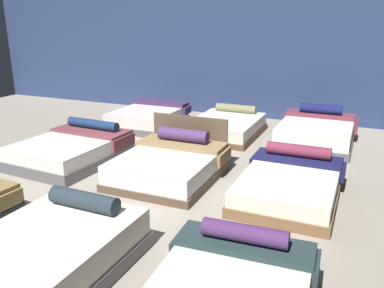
{
  "coord_description": "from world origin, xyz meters",
  "views": [
    {
      "loc": [
        3.03,
        -5.54,
        2.72
      ],
      "look_at": [
        0.39,
        0.57,
        0.64
      ],
      "focal_mm": 37.49,
      "sensor_mm": 36.0,
      "label": 1
    }
  ],
  "objects_px": {
    "bed_4": "(170,164)",
    "bed_6": "(149,117)",
    "bed_8": "(316,133)",
    "bed_3": "(72,149)",
    "bed_7": "(226,127)",
    "bed_1": "(51,251)",
    "bed_5": "(290,184)"
  },
  "relations": [
    {
      "from": "bed_4",
      "to": "bed_6",
      "type": "distance_m",
      "value": 3.71
    },
    {
      "from": "bed_4",
      "to": "bed_6",
      "type": "bearing_deg",
      "value": 125.17
    },
    {
      "from": "bed_6",
      "to": "bed_8",
      "type": "xyz_separation_m",
      "value": [
        4.26,
        0.06,
        0.04
      ]
    },
    {
      "from": "bed_3",
      "to": "bed_7",
      "type": "relative_size",
      "value": 1.02
    },
    {
      "from": "bed_1",
      "to": "bed_6",
      "type": "bearing_deg",
      "value": 110.67
    },
    {
      "from": "bed_5",
      "to": "bed_6",
      "type": "distance_m",
      "value": 5.21
    },
    {
      "from": "bed_3",
      "to": "bed_8",
      "type": "xyz_separation_m",
      "value": [
        4.27,
        3.09,
        0.02
      ]
    },
    {
      "from": "bed_5",
      "to": "bed_8",
      "type": "height_order",
      "value": "bed_8"
    },
    {
      "from": "bed_4",
      "to": "bed_8",
      "type": "distance_m",
      "value": 3.74
    },
    {
      "from": "bed_4",
      "to": "bed_6",
      "type": "relative_size",
      "value": 0.99
    },
    {
      "from": "bed_7",
      "to": "bed_8",
      "type": "xyz_separation_m",
      "value": [
        2.1,
        0.08,
        0.06
      ]
    },
    {
      "from": "bed_5",
      "to": "bed_8",
      "type": "distance_m",
      "value": 3.09
    },
    {
      "from": "bed_4",
      "to": "bed_5",
      "type": "distance_m",
      "value": 2.1
    },
    {
      "from": "bed_8",
      "to": "bed_6",
      "type": "bearing_deg",
      "value": -178.87
    },
    {
      "from": "bed_4",
      "to": "bed_8",
      "type": "bearing_deg",
      "value": 55.36
    },
    {
      "from": "bed_1",
      "to": "bed_8",
      "type": "distance_m",
      "value": 6.46
    },
    {
      "from": "bed_1",
      "to": "bed_6",
      "type": "relative_size",
      "value": 1.01
    },
    {
      "from": "bed_7",
      "to": "bed_8",
      "type": "relative_size",
      "value": 1.07
    },
    {
      "from": "bed_1",
      "to": "bed_6",
      "type": "xyz_separation_m",
      "value": [
        -2.18,
        6.06,
        -0.03
      ]
    },
    {
      "from": "bed_5",
      "to": "bed_6",
      "type": "height_order",
      "value": "bed_5"
    },
    {
      "from": "bed_1",
      "to": "bed_3",
      "type": "distance_m",
      "value": 3.73
    },
    {
      "from": "bed_1",
      "to": "bed_5",
      "type": "bearing_deg",
      "value": 56.59
    },
    {
      "from": "bed_4",
      "to": "bed_7",
      "type": "relative_size",
      "value": 0.93
    },
    {
      "from": "bed_6",
      "to": "bed_8",
      "type": "relative_size",
      "value": 1.0
    },
    {
      "from": "bed_4",
      "to": "bed_5",
      "type": "bearing_deg",
      "value": -0.22
    },
    {
      "from": "bed_7",
      "to": "bed_8",
      "type": "distance_m",
      "value": 2.1
    },
    {
      "from": "bed_1",
      "to": "bed_6",
      "type": "height_order",
      "value": "bed_1"
    },
    {
      "from": "bed_5",
      "to": "bed_6",
      "type": "bearing_deg",
      "value": 144.77
    },
    {
      "from": "bed_4",
      "to": "bed_8",
      "type": "height_order",
      "value": "bed_4"
    },
    {
      "from": "bed_1",
      "to": "bed_4",
      "type": "distance_m",
      "value": 3.03
    },
    {
      "from": "bed_6",
      "to": "bed_5",
      "type": "bearing_deg",
      "value": -35.64
    },
    {
      "from": "bed_6",
      "to": "bed_7",
      "type": "height_order",
      "value": "bed_7"
    }
  ]
}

